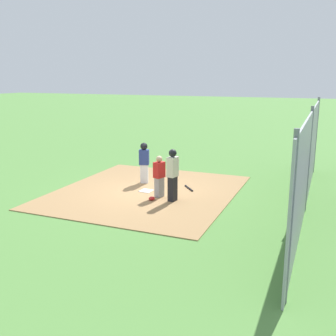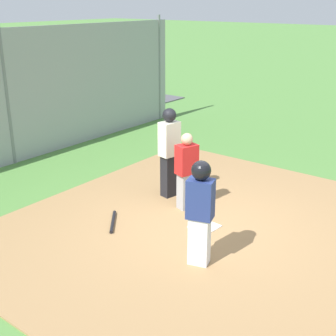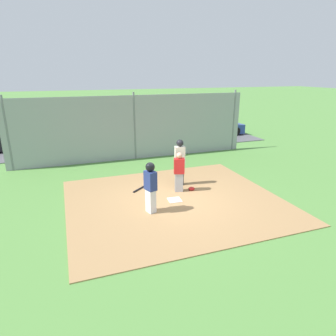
% 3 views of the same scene
% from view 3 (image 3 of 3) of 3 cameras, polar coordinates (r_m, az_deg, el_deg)
% --- Properties ---
extents(ground_plane, '(140.00, 140.00, 0.00)m').
position_cam_3_polar(ground_plane, '(10.26, 1.29, -6.40)').
color(ground_plane, '#51843D').
extents(dirt_infield, '(7.20, 6.40, 0.03)m').
position_cam_3_polar(dirt_infield, '(10.26, 1.29, -6.33)').
color(dirt_infield, '#9E774C').
rests_on(dirt_infield, ground_plane).
extents(home_plate, '(0.47, 0.47, 0.02)m').
position_cam_3_polar(home_plate, '(10.25, 1.29, -6.20)').
color(home_plate, white).
rests_on(home_plate, dirt_infield).
extents(catcher, '(0.44, 0.37, 1.48)m').
position_cam_3_polar(catcher, '(10.76, 2.16, -0.72)').
color(catcher, '#9E9EA3').
rests_on(catcher, dirt_infield).
extents(umpire, '(0.42, 0.33, 1.81)m').
position_cam_3_polar(umpire, '(11.33, 2.28, 1.33)').
color(umpire, black).
rests_on(umpire, dirt_infield).
extents(runner, '(0.36, 0.44, 1.64)m').
position_cam_3_polar(runner, '(9.09, -3.42, -3.17)').
color(runner, silver).
rests_on(runner, dirt_infield).
extents(baseball_bat, '(0.65, 0.56, 0.06)m').
position_cam_3_polar(baseball_bat, '(11.20, -5.49, -3.99)').
color(baseball_bat, black).
rests_on(baseball_bat, dirt_infield).
extents(catcher_mask, '(0.24, 0.20, 0.12)m').
position_cam_3_polar(catcher_mask, '(11.11, 4.56, -3.99)').
color(catcher_mask, red).
rests_on(catcher_mask, dirt_infield).
extents(backstop_fence, '(12.00, 0.10, 3.35)m').
position_cam_3_polar(backstop_fence, '(14.96, -6.48, 7.75)').
color(backstop_fence, '#93999E').
rests_on(backstop_fence, ground_plane).
extents(parking_lot, '(18.00, 5.20, 0.04)m').
position_cam_3_polar(parking_lot, '(19.04, -9.10, 4.99)').
color(parking_lot, '#515156').
rests_on(parking_lot, ground_plane).
extents(parked_car_blue, '(4.21, 1.90, 1.28)m').
position_cam_3_polar(parked_car_blue, '(21.13, 8.80, 7.93)').
color(parked_car_blue, '#28428C').
rests_on(parked_car_blue, parking_lot).
extents(parked_car_silver, '(4.41, 2.38, 1.28)m').
position_cam_3_polar(parked_car_silver, '(18.26, -8.83, 6.35)').
color(parked_car_silver, '#B2B2B7').
rests_on(parked_car_silver, parking_lot).
extents(parked_car_dark, '(4.31, 2.11, 1.28)m').
position_cam_3_polar(parked_car_dark, '(19.14, -28.77, 4.86)').
color(parked_car_dark, black).
rests_on(parked_car_dark, parking_lot).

